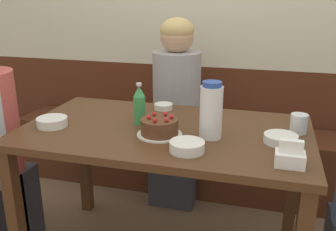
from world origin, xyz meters
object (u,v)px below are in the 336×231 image
(birthday_cake, at_px, (160,127))
(water_pitcher, at_px, (211,111))
(bowl_side_dish, at_px, (52,122))
(person_teal_shirt, at_px, (177,117))
(bowl_rice_small, at_px, (281,139))
(bowl_sauce_shallow, at_px, (187,146))
(glass_water_tall, at_px, (299,124))
(bowl_soup_white, at_px, (163,106))
(soju_bottle, at_px, (139,105))
(napkin_holder, at_px, (290,157))
(bench_seat, at_px, (196,158))

(birthday_cake, relative_size, water_pitcher, 0.81)
(bowl_side_dish, height_order, person_teal_shirt, person_teal_shirt)
(bowl_rice_small, bearing_deg, bowl_side_dish, -175.63)
(bowl_rice_small, distance_m, bowl_sauce_shallow, 0.42)
(bowl_rice_small, height_order, glass_water_tall, glass_water_tall)
(birthday_cake, distance_m, person_teal_shirt, 0.78)
(bowl_soup_white, distance_m, bowl_side_dish, 0.61)
(water_pitcher, relative_size, bowl_rice_small, 1.76)
(bowl_soup_white, relative_size, person_teal_shirt, 0.08)
(bowl_rice_small, xyz_separation_m, bowl_sauce_shallow, (-0.37, -0.20, 0.00))
(birthday_cake, xyz_separation_m, bowl_soup_white, (-0.10, 0.39, -0.02))
(bowl_side_dish, bearing_deg, soju_bottle, 19.89)
(glass_water_tall, distance_m, person_teal_shirt, 0.93)
(water_pitcher, bearing_deg, napkin_holder, -31.88)
(bowl_rice_small, relative_size, person_teal_shirt, 0.12)
(napkin_holder, distance_m, person_teal_shirt, 1.16)
(soju_bottle, height_order, bowl_side_dish, soju_bottle)
(bench_seat, height_order, person_teal_shirt, person_teal_shirt)
(water_pitcher, distance_m, glass_water_tall, 0.43)
(soju_bottle, distance_m, person_teal_shirt, 0.68)
(bench_seat, height_order, bowl_rice_small, bowl_rice_small)
(glass_water_tall, bearing_deg, bowl_rice_small, -118.41)
(napkin_holder, height_order, person_teal_shirt, person_teal_shirt)
(bowl_rice_small, distance_m, bowl_side_dish, 1.08)
(person_teal_shirt, bearing_deg, bowl_soup_white, 2.30)
(bowl_side_dish, xyz_separation_m, person_teal_shirt, (0.43, 0.77, -0.19))
(napkin_holder, relative_size, glass_water_tall, 1.21)
(birthday_cake, distance_m, bowl_sauce_shallow, 0.22)
(bench_seat, xyz_separation_m, bowl_sauce_shallow, (0.16, -1.07, 0.55))
(bench_seat, relative_size, bowl_sauce_shallow, 18.51)
(bowl_rice_small, bearing_deg, bowl_soup_white, 152.16)
(water_pitcher, height_order, napkin_holder, water_pitcher)
(water_pitcher, relative_size, napkin_holder, 2.35)
(water_pitcher, bearing_deg, bowl_soup_white, 132.52)
(water_pitcher, relative_size, glass_water_tall, 2.85)
(soju_bottle, height_order, bowl_soup_white, soju_bottle)
(water_pitcher, relative_size, bowl_side_dish, 1.75)
(soju_bottle, xyz_separation_m, napkin_holder, (0.70, -0.29, -0.06))
(bench_seat, distance_m, soju_bottle, 1.03)
(bowl_soup_white, distance_m, person_teal_shirt, 0.40)
(napkin_holder, bearing_deg, water_pitcher, 148.12)
(water_pitcher, distance_m, bowl_sauce_shallow, 0.22)
(bowl_sauce_shallow, height_order, person_teal_shirt, person_teal_shirt)
(birthday_cake, height_order, bowl_side_dish, birthday_cake)
(napkin_holder, distance_m, glass_water_tall, 0.38)
(bowl_side_dish, relative_size, bowl_sauce_shallow, 1.01)
(birthday_cake, relative_size, person_teal_shirt, 0.17)
(bowl_sauce_shallow, bearing_deg, napkin_holder, -4.07)
(birthday_cake, height_order, bowl_rice_small, birthday_cake)
(person_teal_shirt, bearing_deg, water_pitcher, 25.44)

